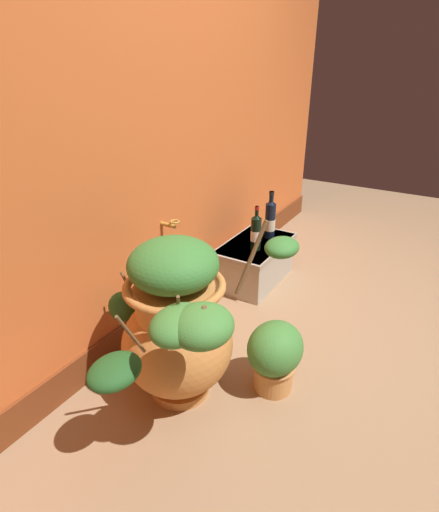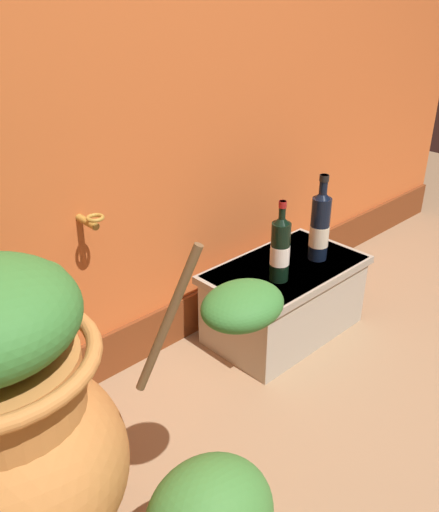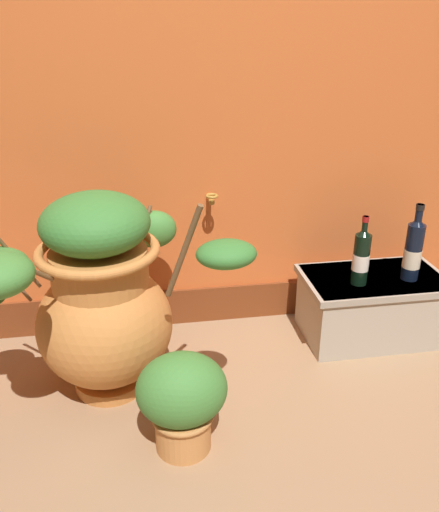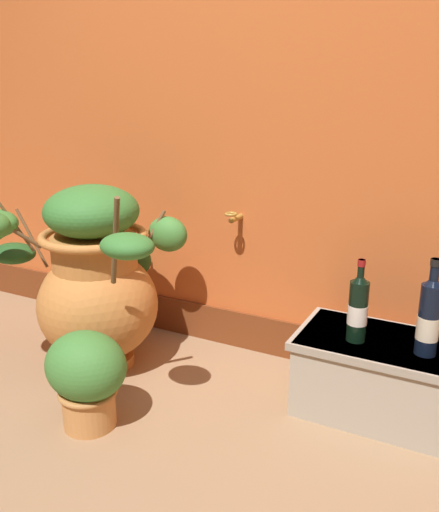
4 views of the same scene
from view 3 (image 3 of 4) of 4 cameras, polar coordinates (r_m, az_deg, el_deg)
name	(u,v)px [view 3 (image 3 of 4)]	position (r m, az deg, el deg)	size (l,w,h in m)	color
ground_plane	(305,491)	(1.88, 9.21, -23.68)	(7.00, 7.00, 0.00)	#9E7A56
back_wall	(239,42)	(2.42, 2.08, 22.01)	(4.40, 0.33, 2.60)	#D6662D
terracotta_urn	(99,297)	(2.06, -12.87, -4.35)	(1.07, 0.83, 0.86)	#CC7F3D
stone_ledge	(371,304)	(2.58, 16.02, -4.95)	(0.65, 0.38, 0.31)	#B2A893
wine_bottle_left	(361,256)	(2.38, 15.01, 0.02)	(0.07, 0.07, 0.31)	black
wine_bottle_middle	(414,249)	(2.49, 20.14, 0.76)	(0.08, 0.08, 0.35)	black
potted_shrub	(182,399)	(1.86, -4.05, -15.05)	(0.31, 0.26, 0.37)	#D68E4C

